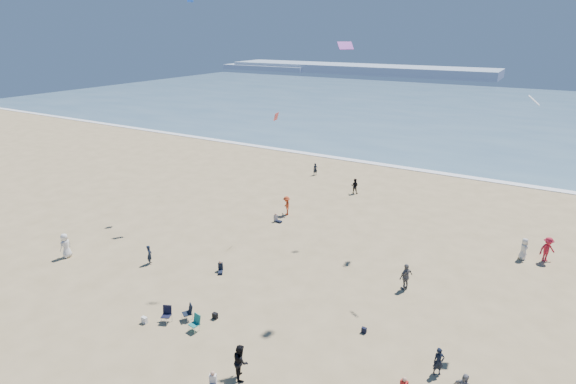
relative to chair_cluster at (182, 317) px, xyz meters
The scene contains 11 objects.
ocean 88.41m from the chair_cluster, 87.10° to the left, with size 220.00×100.00×0.06m, color #476B84.
surf_line 38.56m from the chair_cluster, 83.34° to the left, with size 220.00×1.20×0.08m, color white.
headland_far 172.48m from the chair_cluster, 108.78° to the left, with size 110.00×20.00×3.20m, color #7A8EA8.
headland_near 184.89m from the chair_cluster, 121.11° to the left, with size 40.00×14.00×2.00m, color #7A8EA8.
standing_flyers 10.11m from the chair_cluster, 48.39° to the left, with size 32.84×47.38×1.95m.
seated_group 3.72m from the chair_cluster, 19.16° to the left, with size 16.92×30.73×0.84m.
chair_cluster is the anchor object (origin of this frame).
white_tote 2.33m from the chair_cluster, 152.88° to the right, with size 0.35×0.20×0.40m, color white.
black_backpack 1.94m from the chair_cluster, 47.05° to the left, with size 0.30×0.22×0.38m, color black.
navy_bag 10.65m from the chair_cluster, 25.99° to the left, with size 0.28×0.18×0.34m, color black.
kites_aloft 21.56m from the chair_cluster, 26.01° to the left, with size 40.56×36.39×29.31m.
Camera 1 is at (12.21, -9.47, 16.39)m, focal length 28.00 mm.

